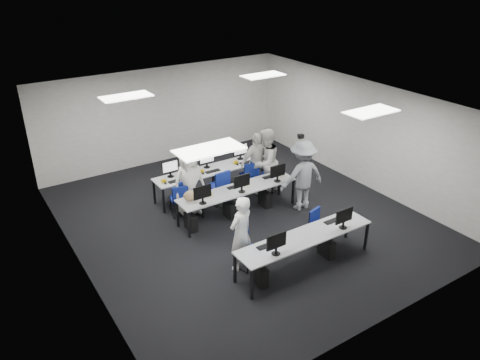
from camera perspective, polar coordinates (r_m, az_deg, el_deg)
room at (r=11.23m, az=0.28°, el=2.01°), size 9.00×9.02×3.00m
ceiling_panels at (r=10.72m, az=0.30°, el=9.30°), size 5.20×4.60×0.02m
desk_front at (r=9.93m, az=7.94°, el=-7.04°), size 3.20×0.70×0.73m
desk_mid at (r=11.73m, az=-0.26°, el=-1.32°), size 3.20×0.70×0.73m
desk_back at (r=12.81m, az=-3.65°, el=1.07°), size 3.20×0.70×0.73m
equipment_front at (r=9.99m, az=7.04°, el=-8.98°), size 2.51×0.41×1.19m
equipment_mid at (r=11.78m, az=-1.00°, el=-2.99°), size 2.91×0.41×1.19m
equipment_back at (r=13.05m, az=-2.92°, el=0.00°), size 2.91×0.41×1.19m
chair_0 at (r=10.05m, az=0.85°, el=-9.21°), size 0.48×0.51×0.83m
chair_1 at (r=10.93m, az=9.68°, el=-6.45°), size 0.51×0.54×0.84m
chair_2 at (r=11.89m, az=-6.05°, el=-3.18°), size 0.50×0.54×0.94m
chair_3 at (r=12.33m, az=-1.63°, el=-1.98°), size 0.53×0.57×0.90m
chair_4 at (r=13.01m, az=2.61°, el=-0.37°), size 0.56×0.59×0.95m
chair_5 at (r=12.04m, az=-7.36°, el=-3.00°), size 0.53×0.56×0.87m
chair_6 at (r=12.49m, az=-2.61°, el=-1.51°), size 0.51×0.55×0.97m
chair_7 at (r=13.11m, az=1.16°, el=-0.18°), size 0.57×0.59×0.92m
handbag at (r=11.17m, az=-6.12°, el=-1.93°), size 0.36×0.28×0.26m
student_0 at (r=9.68m, az=0.11°, el=-6.54°), size 0.70×0.56×1.69m
student_1 at (r=12.79m, az=3.10°, el=2.24°), size 1.11×1.00×1.85m
student_2 at (r=11.79m, az=-6.23°, el=-0.21°), size 0.89×0.59×1.78m
student_3 at (r=12.86m, az=1.98°, el=2.09°), size 1.03×0.46×1.73m
photographer at (r=12.04m, az=7.62°, el=0.55°), size 1.29×0.85×1.88m
dslr_camera at (r=11.80m, az=7.43°, el=5.30°), size 0.16×0.20×0.10m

